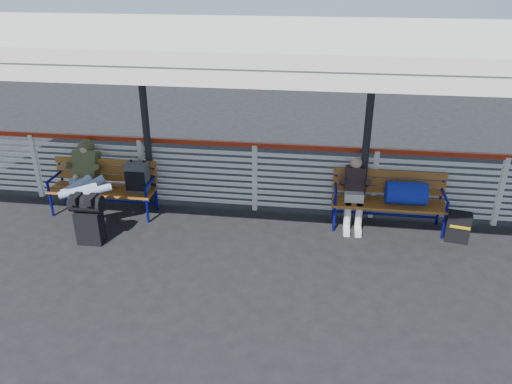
# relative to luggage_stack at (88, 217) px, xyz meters

# --- Properties ---
(ground) EXTENTS (60.00, 60.00, 0.00)m
(ground) POSITION_rel_luggage_stack_xyz_m (2.35, -0.43, -0.44)
(ground) COLOR black
(ground) RESTS_ON ground
(fence) EXTENTS (12.08, 0.08, 1.24)m
(fence) POSITION_rel_luggage_stack_xyz_m (2.35, 1.47, 0.22)
(fence) COLOR silver
(fence) RESTS_ON ground
(canopy) EXTENTS (12.60, 3.60, 3.16)m
(canopy) POSITION_rel_luggage_stack_xyz_m (2.35, 0.44, 2.60)
(canopy) COLOR silver
(canopy) RESTS_ON ground
(luggage_stack) EXTENTS (0.49, 0.28, 0.81)m
(luggage_stack) POSITION_rel_luggage_stack_xyz_m (0.00, 0.00, 0.00)
(luggage_stack) COLOR black
(luggage_stack) RESTS_ON ground
(bench_left) EXTENTS (1.80, 0.56, 0.97)m
(bench_left) POSITION_rel_luggage_stack_xyz_m (0.04, 1.03, 0.17)
(bench_left) COLOR #9B571E
(bench_left) RESTS_ON ground
(bench_right) EXTENTS (1.80, 0.56, 0.92)m
(bench_right) POSITION_rel_luggage_stack_xyz_m (4.71, 1.14, 0.17)
(bench_right) COLOR #9B571E
(bench_right) RESTS_ON ground
(traveler_man) EXTENTS (0.94, 1.64, 0.77)m
(traveler_man) POSITION_rel_luggage_stack_xyz_m (-0.35, 0.69, 0.26)
(traveler_man) COLOR #97AFCC
(traveler_man) RESTS_ON ground
(companion_person) EXTENTS (0.32, 0.66, 1.15)m
(companion_person) POSITION_rel_luggage_stack_xyz_m (4.02, 1.13, 0.16)
(companion_person) COLOR beige
(companion_person) RESTS_ON ground
(suitcase_side) EXTENTS (0.38, 0.27, 0.49)m
(suitcase_side) POSITION_rel_luggage_stack_xyz_m (5.62, 0.84, -0.20)
(suitcase_side) COLOR black
(suitcase_side) RESTS_ON ground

